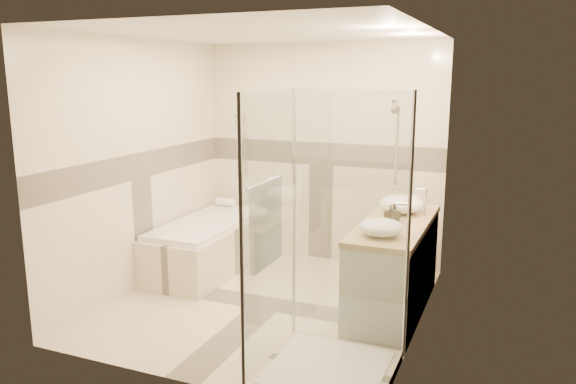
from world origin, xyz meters
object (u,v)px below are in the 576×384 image
at_px(amenity_bottle_b, 394,212).
at_px(amenity_bottle_a, 391,215).
at_px(vessel_sink_near, 402,204).
at_px(vessel_sink_far, 381,227).
at_px(bathtub, 209,242).
at_px(vanity, 394,267).
at_px(shower_enclosure, 317,305).

bearing_deg(amenity_bottle_b, amenity_bottle_a, -90.00).
bearing_deg(vessel_sink_near, vessel_sink_far, -90.00).
xyz_separation_m(bathtub, amenity_bottle_b, (2.13, -0.33, 0.62)).
xyz_separation_m(vessel_sink_near, amenity_bottle_b, (0.00, -0.34, -0.01)).
relative_size(vanity, shower_enclosure, 0.79).
relative_size(bathtub, vessel_sink_near, 4.03).
bearing_deg(vessel_sink_far, vessel_sink_near, 90.00).
bearing_deg(vessel_sink_near, shower_enclosure, -99.50).
relative_size(vanity, amenity_bottle_a, 8.91).
bearing_deg(vanity, amenity_bottle_b, 131.82).
height_order(vessel_sink_far, amenity_bottle_b, amenity_bottle_b).
relative_size(bathtub, vanity, 1.05).
height_order(vessel_sink_near, amenity_bottle_b, vessel_sink_near).
xyz_separation_m(amenity_bottle_a, amenity_bottle_b, (0.00, 0.16, -0.01)).
bearing_deg(shower_enclosure, amenity_bottle_b, 78.09).
bearing_deg(bathtub, vessel_sink_near, 0.25).
height_order(bathtub, vanity, vanity).
xyz_separation_m(shower_enclosure, amenity_bottle_b, (0.27, 1.29, 0.42)).
height_order(bathtub, amenity_bottle_a, amenity_bottle_a).
distance_m(amenity_bottle_a, amenity_bottle_b, 0.16).
distance_m(bathtub, shower_enclosure, 2.47).
height_order(vessel_sink_far, amenity_bottle_a, amenity_bottle_a).
bearing_deg(vanity, amenity_bottle_a, -98.49).
bearing_deg(shower_enclosure, vessel_sink_near, 80.50).
bearing_deg(amenity_bottle_b, vessel_sink_near, 90.00).
height_order(vessel_sink_near, amenity_bottle_a, amenity_bottle_a).
relative_size(bathtub, amenity_bottle_b, 10.90).
bearing_deg(vessel_sink_far, vanity, 87.67).
height_order(bathtub, vessel_sink_near, vessel_sink_near).
bearing_deg(vessel_sink_near, bathtub, -179.75).
bearing_deg(amenity_bottle_a, vessel_sink_near, 90.00).
distance_m(bathtub, amenity_bottle_a, 2.27).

